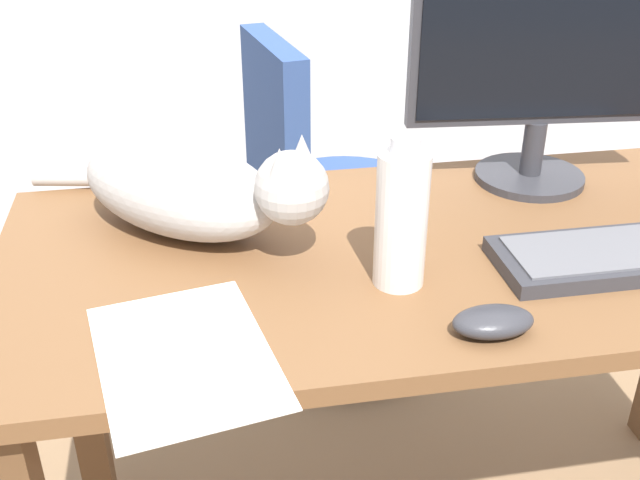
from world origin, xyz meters
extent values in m
cube|color=brown|center=(0.00, 0.00, 0.73)|extent=(1.43, 0.63, 0.03)
cube|color=brown|center=(-0.65, 0.25, 0.36)|extent=(0.06, 0.06, 0.71)
cylinder|color=black|center=(-0.01, 0.74, 0.02)|extent=(0.48, 0.48, 0.04)
cylinder|color=black|center=(-0.01, 0.74, 0.22)|extent=(0.06, 0.06, 0.43)
cylinder|color=navy|center=(-0.01, 0.74, 0.46)|extent=(0.44, 0.44, 0.06)
cube|color=navy|center=(-0.20, 0.71, 0.69)|extent=(0.12, 0.36, 0.40)
cylinder|color=#333338|center=(0.22, 0.20, 0.75)|extent=(0.20, 0.20, 0.01)
cylinder|color=#333338|center=(0.22, 0.20, 0.81)|extent=(0.04, 0.04, 0.10)
cube|color=#333338|center=(0.22, 0.20, 1.01)|extent=(0.48, 0.07, 0.30)
cube|color=black|center=(0.22, 0.19, 1.01)|extent=(0.45, 0.04, 0.27)
cube|color=#333338|center=(0.26, -0.11, 0.75)|extent=(0.44, 0.15, 0.02)
cube|color=slate|center=(0.26, -0.11, 0.77)|extent=(0.40, 0.12, 0.00)
ellipsoid|color=#B2ADA8|center=(-0.42, 0.12, 0.82)|extent=(0.39, 0.37, 0.15)
sphere|color=#B2ADA8|center=(-0.26, -0.02, 0.87)|extent=(0.11, 0.11, 0.11)
cone|color=#B2ADA8|center=(-0.24, 0.01, 0.92)|extent=(0.04, 0.04, 0.04)
cone|color=#B2ADA8|center=(-0.28, -0.04, 0.92)|extent=(0.04, 0.04, 0.04)
cylinder|color=#B2ADA8|center=(-0.59, 0.32, 0.76)|extent=(0.18, 0.07, 0.03)
ellipsoid|color=#333338|center=(-0.03, -0.24, 0.76)|extent=(0.11, 0.06, 0.04)
cube|color=white|center=(-0.42, -0.22, 0.74)|extent=(0.26, 0.33, 0.00)
cylinder|color=silver|center=(-0.11, -0.10, 0.84)|extent=(0.07, 0.07, 0.20)
cylinder|color=silver|center=(-0.11, -0.10, 0.95)|extent=(0.04, 0.04, 0.02)
camera|label=1|loc=(-0.39, -1.01, 1.33)|focal=42.84mm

